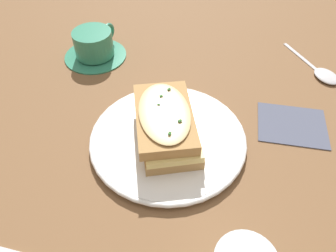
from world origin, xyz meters
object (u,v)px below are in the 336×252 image
napkin (292,125)px  teacup_with_saucer (94,45)px  sandwich (166,124)px  spoon (323,74)px  dinner_plate (168,138)px

napkin → teacup_with_saucer: bearing=161.8°
sandwich → spoon: sandwich is taller
teacup_with_saucer → napkin: teacup_with_saucer is taller
dinner_plate → spoon: dinner_plate is taller
teacup_with_saucer → spoon: bearing=-68.4°
dinner_plate → teacup_with_saucer: 0.31m
dinner_plate → napkin: size_ratio=2.20×
dinner_plate → napkin: bearing=20.8°
dinner_plate → spoon: (0.29, 0.25, -0.00)m
sandwich → spoon: bearing=40.0°
teacup_with_saucer → napkin: bearing=-89.3°
sandwich → teacup_with_saucer: (-0.21, 0.22, -0.01)m
dinner_plate → teacup_with_saucer: size_ratio=1.91×
sandwich → teacup_with_saucer: sandwich is taller
teacup_with_saucer → napkin: 0.45m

